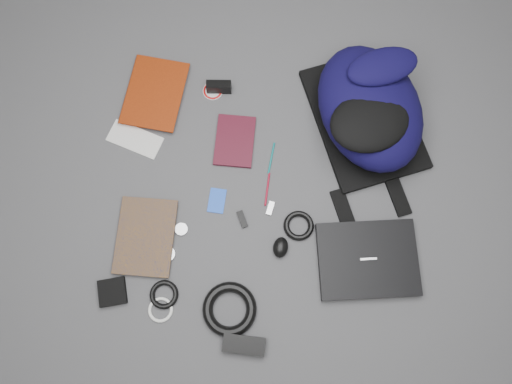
{
  "coord_description": "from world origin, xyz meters",
  "views": [
    {
      "loc": [
        -0.01,
        -0.44,
        1.72
      ],
      "look_at": [
        0.0,
        0.0,
        0.02
      ],
      "focal_mm": 35.0,
      "sensor_mm": 36.0,
      "label": 1
    }
  ],
  "objects_px": {
    "laptop": "(368,259)",
    "compact_camera": "(219,87)",
    "comic_book": "(117,235)",
    "mouse": "(281,247)",
    "textbook_red": "(127,89)",
    "pouch": "(112,292)",
    "backpack": "(370,108)",
    "dvd_case": "(235,141)",
    "power_brick": "(244,345)"
  },
  "relations": [
    {
      "from": "pouch",
      "to": "backpack",
      "type": "bearing_deg",
      "value": 33.93
    },
    {
      "from": "textbook_red",
      "to": "pouch",
      "type": "height_order",
      "value": "textbook_red"
    },
    {
      "from": "comic_book",
      "to": "mouse",
      "type": "bearing_deg",
      "value": -0.07
    },
    {
      "from": "laptop",
      "to": "power_brick",
      "type": "relative_size",
      "value": 2.41
    },
    {
      "from": "pouch",
      "to": "compact_camera",
      "type": "bearing_deg",
      "value": 63.73
    },
    {
      "from": "textbook_red",
      "to": "power_brick",
      "type": "relative_size",
      "value": 2.02
    },
    {
      "from": "laptop",
      "to": "backpack",
      "type": "bearing_deg",
      "value": 85.35
    },
    {
      "from": "backpack",
      "to": "compact_camera",
      "type": "distance_m",
      "value": 0.56
    },
    {
      "from": "comic_book",
      "to": "pouch",
      "type": "relative_size",
      "value": 3.01
    },
    {
      "from": "textbook_red",
      "to": "backpack",
      "type": "bearing_deg",
      "value": 3.13
    },
    {
      "from": "comic_book",
      "to": "pouch",
      "type": "height_order",
      "value": "pouch"
    },
    {
      "from": "backpack",
      "to": "comic_book",
      "type": "distance_m",
      "value": 0.98
    },
    {
      "from": "compact_camera",
      "to": "mouse",
      "type": "relative_size",
      "value": 1.27
    },
    {
      "from": "backpack",
      "to": "comic_book",
      "type": "height_order",
      "value": "backpack"
    },
    {
      "from": "laptop",
      "to": "textbook_red",
      "type": "relative_size",
      "value": 1.19
    },
    {
      "from": "textbook_red",
      "to": "mouse",
      "type": "relative_size",
      "value": 3.91
    },
    {
      "from": "backpack",
      "to": "pouch",
      "type": "relative_size",
      "value": 5.96
    },
    {
      "from": "backpack",
      "to": "pouch",
      "type": "xyz_separation_m",
      "value": [
        -0.9,
        -0.6,
        -0.1
      ]
    },
    {
      "from": "dvd_case",
      "to": "mouse",
      "type": "distance_m",
      "value": 0.42
    },
    {
      "from": "comic_book",
      "to": "textbook_red",
      "type": "bearing_deg",
      "value": 94.47
    },
    {
      "from": "compact_camera",
      "to": "power_brick",
      "type": "height_order",
      "value": "compact_camera"
    },
    {
      "from": "laptop",
      "to": "power_brick",
      "type": "height_order",
      "value": "same"
    },
    {
      "from": "comic_book",
      "to": "laptop",
      "type": "bearing_deg",
      "value": -1.21
    },
    {
      "from": "comic_book",
      "to": "mouse",
      "type": "relative_size",
      "value": 3.77
    },
    {
      "from": "backpack",
      "to": "comic_book",
      "type": "bearing_deg",
      "value": -170.92
    },
    {
      "from": "backpack",
      "to": "laptop",
      "type": "distance_m",
      "value": 0.53
    },
    {
      "from": "laptop",
      "to": "comic_book",
      "type": "xyz_separation_m",
      "value": [
        -0.86,
        0.11,
        -0.01
      ]
    },
    {
      "from": "comic_book",
      "to": "dvd_case",
      "type": "bearing_deg",
      "value": 45.09
    },
    {
      "from": "textbook_red",
      "to": "dvd_case",
      "type": "distance_m",
      "value": 0.45
    },
    {
      "from": "dvd_case",
      "to": "comic_book",
      "type": "bearing_deg",
      "value": -134.18
    },
    {
      "from": "textbook_red",
      "to": "pouch",
      "type": "bearing_deg",
      "value": -79.35
    },
    {
      "from": "compact_camera",
      "to": "pouch",
      "type": "relative_size",
      "value": 1.01
    },
    {
      "from": "laptop",
      "to": "compact_camera",
      "type": "distance_m",
      "value": 0.82
    },
    {
      "from": "laptop",
      "to": "power_brick",
      "type": "distance_m",
      "value": 0.5
    },
    {
      "from": "comic_book",
      "to": "compact_camera",
      "type": "bearing_deg",
      "value": 62.63
    },
    {
      "from": "mouse",
      "to": "pouch",
      "type": "xyz_separation_m",
      "value": [
        -0.57,
        -0.14,
        -0.01
      ]
    },
    {
      "from": "mouse",
      "to": "pouch",
      "type": "height_order",
      "value": "mouse"
    },
    {
      "from": "backpack",
      "to": "mouse",
      "type": "distance_m",
      "value": 0.58
    },
    {
      "from": "laptop",
      "to": "compact_camera",
      "type": "xyz_separation_m",
      "value": [
        -0.5,
        0.65,
        0.01
      ]
    },
    {
      "from": "backpack",
      "to": "compact_camera",
      "type": "height_order",
      "value": "backpack"
    },
    {
      "from": "dvd_case",
      "to": "pouch",
      "type": "height_order",
      "value": "pouch"
    },
    {
      "from": "backpack",
      "to": "compact_camera",
      "type": "relative_size",
      "value": 5.88
    },
    {
      "from": "textbook_red",
      "to": "compact_camera",
      "type": "xyz_separation_m",
      "value": [
        0.34,
        -0.01,
        0.01
      ]
    },
    {
      "from": "pouch",
      "to": "dvd_case",
      "type": "bearing_deg",
      "value": 51.68
    },
    {
      "from": "backpack",
      "to": "dvd_case",
      "type": "bearing_deg",
      "value": 173.06
    },
    {
      "from": "laptop",
      "to": "pouch",
      "type": "height_order",
      "value": "laptop"
    },
    {
      "from": "dvd_case",
      "to": "power_brick",
      "type": "distance_m",
      "value": 0.71
    },
    {
      "from": "laptop",
      "to": "pouch",
      "type": "bearing_deg",
      "value": -175.71
    },
    {
      "from": "laptop",
      "to": "comic_book",
      "type": "relative_size",
      "value": 1.24
    },
    {
      "from": "laptop",
      "to": "mouse",
      "type": "xyz_separation_m",
      "value": [
        -0.3,
        0.05,
        0.0
      ]
    }
  ]
}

